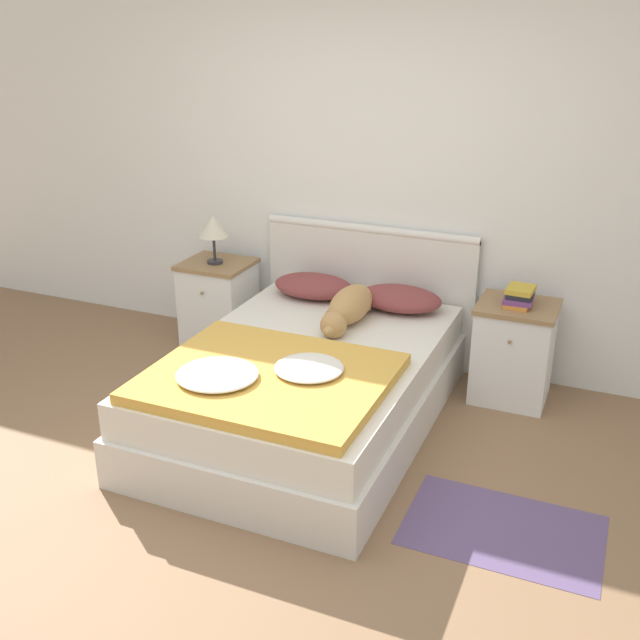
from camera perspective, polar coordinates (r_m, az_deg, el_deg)
ground_plane at (r=3.75m, az=-7.33°, el=-14.86°), size 16.00×16.00×0.00m
wall_back at (r=5.03m, az=4.38°, el=11.01°), size 9.00×0.06×2.55m
bed at (r=4.38m, az=-1.07°, el=-5.12°), size 1.41×2.06×0.48m
headboard at (r=5.18m, az=3.70°, el=2.38°), size 1.49×0.06×0.95m
nightstand_left at (r=5.45m, az=-7.72°, el=1.25°), size 0.48×0.44×0.63m
nightstand_right at (r=4.79m, az=14.51°, el=-2.34°), size 0.48×0.44×0.63m
pillow_left at (r=5.04m, az=-0.50°, el=2.61°), size 0.55×0.36×0.15m
pillow_right at (r=4.85m, az=6.09°, el=1.64°), size 0.55×0.36×0.15m
quilt at (r=3.88m, az=-4.11°, el=-4.34°), size 1.22×1.03×0.11m
dog at (r=4.60m, az=2.18°, el=0.94°), size 0.22×0.71×0.22m
book_stack at (r=4.66m, az=14.97°, el=1.76°), size 0.18×0.24×0.11m
table_lamp at (r=5.26m, az=-8.15°, el=6.98°), size 0.21×0.21×0.34m
rug at (r=3.76m, az=13.76°, el=-15.27°), size 0.91×0.60×0.00m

